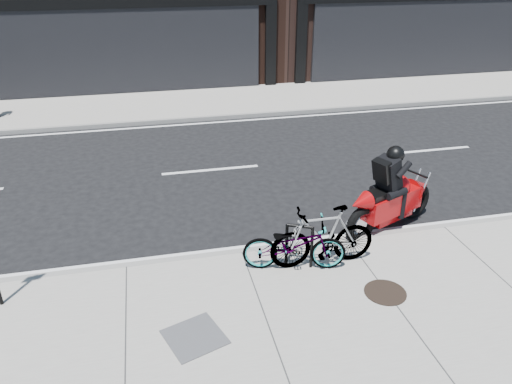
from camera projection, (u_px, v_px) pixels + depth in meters
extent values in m
plane|color=black|center=(224.00, 207.00, 10.66)|extent=(120.00, 120.00, 0.00)
cube|color=gray|center=(187.00, 103.00, 17.40)|extent=(60.00, 3.50, 0.13)
cylinder|color=black|center=(287.00, 245.00, 8.36)|extent=(0.05, 0.05, 0.77)
cylinder|color=black|center=(312.00, 248.00, 8.28)|extent=(0.05, 0.05, 0.77)
cylinder|color=black|center=(300.00, 226.00, 8.15)|extent=(0.41, 0.23, 0.05)
imported|color=gray|center=(294.00, 245.00, 8.24)|extent=(1.80, 0.95, 0.90)
imported|color=gray|center=(323.00, 237.00, 8.30)|extent=(1.81, 0.52, 1.08)
torus|color=black|center=(416.00, 201.00, 10.12)|extent=(0.75, 0.44, 0.75)
torus|color=black|center=(361.00, 224.00, 9.27)|extent=(0.75, 0.44, 0.75)
cube|color=#9B0709|center=(391.00, 202.00, 9.59)|extent=(1.42, 0.93, 0.43)
cone|color=#9B0709|center=(419.00, 187.00, 10.01)|extent=(0.67, 0.66, 0.50)
sphere|color=#9B0709|center=(398.00, 186.00, 9.55)|extent=(0.45, 0.45, 0.45)
cube|color=black|center=(380.00, 194.00, 9.29)|extent=(0.70, 0.54, 0.14)
cylinder|color=silver|center=(359.00, 219.00, 9.52)|extent=(0.61, 0.34, 0.10)
cube|color=black|center=(388.00, 173.00, 9.20)|extent=(0.57, 0.55, 0.67)
cube|color=black|center=(382.00, 171.00, 9.07)|extent=(0.38, 0.42, 0.46)
sphere|color=black|center=(395.00, 155.00, 9.12)|extent=(0.33, 0.33, 0.33)
cylinder|color=black|center=(385.00, 292.00, 7.82)|extent=(0.75, 0.75, 0.02)
cube|color=#57575A|center=(195.00, 337.00, 6.93)|extent=(0.96, 0.96, 0.02)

